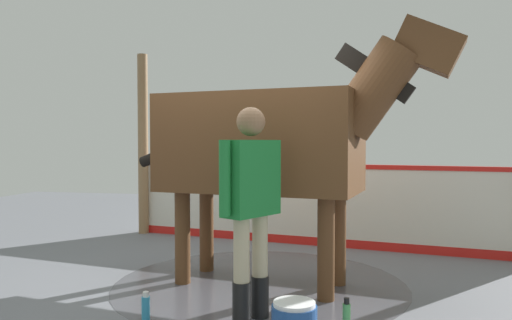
# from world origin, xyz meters

# --- Properties ---
(ground_plane) EXTENTS (16.00, 16.00, 0.02)m
(ground_plane) POSITION_xyz_m (0.00, 0.00, -0.01)
(ground_plane) COLOR slate
(wet_patch) EXTENTS (3.02, 3.02, 0.00)m
(wet_patch) POSITION_xyz_m (-0.32, -0.10, 0.00)
(wet_patch) COLOR #4C4C54
(wet_patch) RESTS_ON ground
(barrier_wall) EXTENTS (5.60, 1.05, 1.16)m
(barrier_wall) POSITION_xyz_m (-0.67, -2.13, 0.54)
(barrier_wall) COLOR silver
(barrier_wall) RESTS_ON ground
(roof_post_far) EXTENTS (0.16, 0.16, 2.87)m
(roof_post_far) POSITION_xyz_m (2.07, -2.51, 1.43)
(roof_post_far) COLOR olive
(roof_post_far) RESTS_ON ground
(horse) EXTENTS (3.37, 1.31, 2.60)m
(horse) POSITION_xyz_m (-0.44, -0.08, 1.48)
(horse) COLOR brown
(horse) RESTS_ON ground
(handler) EXTENTS (0.44, 0.62, 1.75)m
(handler) POSITION_xyz_m (-0.45, 0.94, 1.02)
(handler) COLOR black
(handler) RESTS_ON ground
(bottle_shampoo) EXTENTS (0.07, 0.07, 0.24)m
(bottle_shampoo) POSITION_xyz_m (0.40, 1.11, 0.11)
(bottle_shampoo) COLOR #3399CC
(bottle_shampoo) RESTS_ON ground
(bottle_spray) EXTENTS (0.06, 0.06, 0.25)m
(bottle_spray) POSITION_xyz_m (-1.22, 0.99, 0.12)
(bottle_spray) COLOR #4CA559
(bottle_spray) RESTS_ON ground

